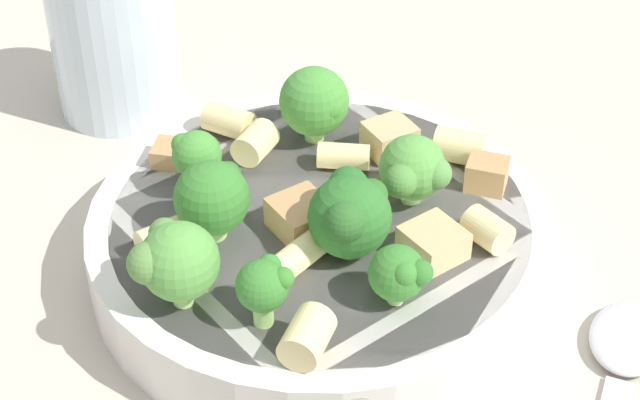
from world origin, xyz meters
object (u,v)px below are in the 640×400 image
(chicken_chunk_3, at_px, (301,217))
(chicken_chunk_4, at_px, (490,178))
(rigatoni_1, at_px, (487,230))
(broccoli_floret_7, at_px, (415,173))
(rigatoni_6, at_px, (352,198))
(broccoli_floret_2, at_px, (175,261))
(rigatoni_5, at_px, (459,146))
(broccoli_floret_0, at_px, (400,274))
(rigatoni_4, at_px, (344,156))
(broccoli_floret_5, at_px, (316,102))
(chicken_chunk_2, at_px, (170,153))
(chicken_chunk_1, at_px, (433,243))
(rigatoni_0, at_px, (307,337))
(rigatoni_7, at_px, (228,121))
(pasta_bowl, at_px, (320,239))
(broccoli_floret_6, at_px, (350,214))
(rigatoni_8, at_px, (255,143))
(broccoli_floret_4, at_px, (264,285))
(rigatoni_2, at_px, (298,256))
(broccoli_floret_1, at_px, (195,155))
(rigatoni_3, at_px, (165,238))
(drinking_glass, at_px, (115,46))
(chicken_chunk_0, at_px, (390,138))
(broccoli_floret_3, at_px, (215,198))

(chicken_chunk_3, distance_m, chicken_chunk_4, 0.10)
(rigatoni_1, bearing_deg, broccoli_floret_7, -146.63)
(rigatoni_6, distance_m, chicken_chunk_3, 0.03)
(chicken_chunk_4, bearing_deg, broccoli_floret_2, -77.12)
(broccoli_floret_2, height_order, rigatoni_5, broccoli_floret_2)
(broccoli_floret_0, bearing_deg, rigatoni_4, 176.72)
(broccoli_floret_2, height_order, rigatoni_6, broccoli_floret_2)
(broccoli_floret_5, xyz_separation_m, chicken_chunk_2, (-0.00, -0.08, -0.02))
(broccoli_floret_2, height_order, chicken_chunk_1, broccoli_floret_2)
(rigatoni_0, xyz_separation_m, rigatoni_7, (-0.17, 0.00, -0.00))
(pasta_bowl, bearing_deg, rigatoni_6, 94.62)
(rigatoni_1, xyz_separation_m, rigatoni_7, (-0.12, -0.10, 0.00))
(broccoli_floret_6, bearing_deg, rigatoni_8, -163.98)
(rigatoni_6, xyz_separation_m, chicken_chunk_1, (0.04, 0.03, 0.00))
(rigatoni_6, bearing_deg, rigatoni_8, -147.71)
(broccoli_floret_4, bearing_deg, rigatoni_1, 101.09)
(rigatoni_2, xyz_separation_m, rigatoni_8, (-0.09, 0.00, 0.00))
(broccoli_floret_4, relative_size, rigatoni_0, 1.33)
(broccoli_floret_1, relative_size, rigatoni_3, 1.41)
(chicken_chunk_3, height_order, drinking_glass, drinking_glass)
(rigatoni_6, bearing_deg, chicken_chunk_0, 140.98)
(broccoli_floret_5, bearing_deg, chicken_chunk_1, 14.03)
(broccoli_floret_1, distance_m, broccoli_floret_4, 0.10)
(broccoli_floret_0, relative_size, chicken_chunk_1, 1.15)
(chicken_chunk_2, bearing_deg, drinking_glass, -173.30)
(broccoli_floret_0, relative_size, rigatoni_0, 1.19)
(chicken_chunk_4, bearing_deg, broccoli_floret_7, -88.28)
(rigatoni_1, xyz_separation_m, rigatoni_4, (-0.08, -0.05, -0.00))
(pasta_bowl, relative_size, rigatoni_0, 9.30)
(broccoli_floret_0, distance_m, rigatoni_8, 0.13)
(broccoli_floret_3, height_order, broccoli_floret_5, broccoli_floret_5)
(broccoli_floret_7, distance_m, rigatoni_5, 0.05)
(broccoli_floret_6, distance_m, broccoli_floret_7, 0.05)
(rigatoni_0, bearing_deg, broccoli_floret_7, 136.71)
(broccoli_floret_4, height_order, rigatoni_1, broccoli_floret_4)
(rigatoni_0, xyz_separation_m, chicken_chunk_1, (-0.04, 0.07, -0.00))
(rigatoni_4, bearing_deg, broccoli_floret_5, -166.99)
(broccoli_floret_7, height_order, chicken_chunk_1, broccoli_floret_7)
(rigatoni_5, bearing_deg, broccoli_floret_4, -54.80)
(rigatoni_1, height_order, rigatoni_4, rigatoni_1)
(rigatoni_8, distance_m, chicken_chunk_3, 0.06)
(rigatoni_2, bearing_deg, broccoli_floret_0, 46.69)
(rigatoni_4, height_order, chicken_chunk_0, chicken_chunk_0)
(broccoli_floret_1, bearing_deg, rigatoni_3, -29.68)
(broccoli_floret_4, bearing_deg, chicken_chunk_1, 103.91)
(chicken_chunk_0, bearing_deg, broccoli_floret_0, -16.68)
(rigatoni_6, distance_m, rigatoni_8, 0.07)
(rigatoni_3, height_order, rigatoni_8, rigatoni_8)
(rigatoni_4, relative_size, chicken_chunk_0, 1.12)
(broccoli_floret_4, relative_size, broccoli_floret_7, 0.90)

